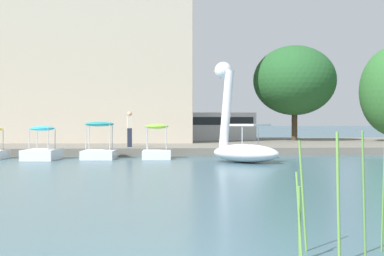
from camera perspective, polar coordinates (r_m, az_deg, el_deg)
The scene contains 9 objects.
shore_bank_far at distance 35.40m, azimuth -4.12°, elevation -1.64°, with size 134.79×18.53×0.37m, color #6B665B.
swan_boat at distance 22.29m, azimuth 4.86°, elevation -1.19°, with size 3.05×3.11×3.89m.
pedal_boat_lime at distance 24.66m, azimuth -3.47°, elevation -2.03°, with size 1.25×1.98×1.46m.
pedal_boat_teal at distance 24.79m, azimuth -9.05°, elevation -1.92°, with size 1.44×2.20×1.56m.
pedal_boat_cyan at distance 24.79m, azimuth -14.41°, elevation -2.04°, with size 1.44×2.44×1.38m.
tree_sapling_by_fence at distance 38.51m, azimuth 9.99°, elevation 4.59°, with size 6.08×6.55×6.15m.
person_on_path at distance 27.60m, azimuth -6.12°, elevation -0.03°, with size 0.25×0.25×1.67m.
parked_van at distance 38.24m, azimuth 2.46°, elevation 0.26°, with size 4.94×1.90×1.80m.
apartment_block at distance 40.36m, azimuth -17.34°, elevation 8.21°, with size 23.91×11.82×13.14m, color #B2A893.
Camera 1 is at (-0.40, -4.87, 1.51)m, focal length 54.59 mm.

